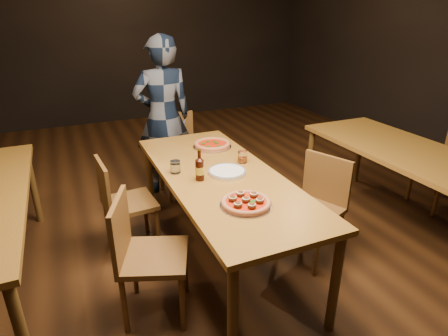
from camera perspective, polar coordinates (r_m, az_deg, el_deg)
name	(u,v)px	position (r m, az deg, el deg)	size (l,w,h in m)	color
ground	(222,258)	(3.14, -0.38, -13.55)	(9.00, 9.00, 0.00)	black
room_shell	(221,12)	(2.52, -0.50, 22.67)	(9.00, 9.00, 9.00)	black
table_main	(221,183)	(2.79, -0.41, -2.31)	(0.80, 2.00, 0.75)	brown
table_right	(410,158)	(3.63, 26.47, 1.33)	(0.80, 2.00, 0.75)	brown
chair_main_nw	(154,256)	(2.46, -10.58, -12.99)	(0.41, 0.41, 0.88)	#572E17
chair_main_sw	(129,202)	(3.16, -14.21, -5.06)	(0.39, 0.39, 0.85)	#572E17
chair_main_e	(312,209)	(3.01, 13.23, -6.16)	(0.41, 0.41, 0.87)	#572E17
chair_end	(181,154)	(4.00, -6.61, 2.06)	(0.42, 0.42, 0.90)	#572E17
chair_nbr_right	(443,165)	(4.30, 30.44, 0.40)	(0.42, 0.42, 0.89)	#572E17
pizza_meatball	(246,202)	(2.33, 3.37, -5.25)	(0.33, 0.33, 0.06)	#B7B7BF
pizza_margherita	(212,145)	(3.30, -1.81, 3.59)	(0.34, 0.34, 0.04)	#B7B7BF
plate_stack	(227,172)	(2.77, 0.47, -0.59)	(0.28, 0.28, 0.03)	white
beer_bottle	(200,169)	(2.64, -3.72, -0.23)	(0.06, 0.06, 0.22)	black
water_glass	(175,167)	(2.79, -7.42, 0.17)	(0.08, 0.08, 0.09)	white
amber_glass	(243,157)	(2.96, 2.84, 1.72)	(0.07, 0.07, 0.09)	#AF4B13
diner	(163,117)	(4.00, -9.24, 7.67)	(0.61, 0.40, 1.66)	black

